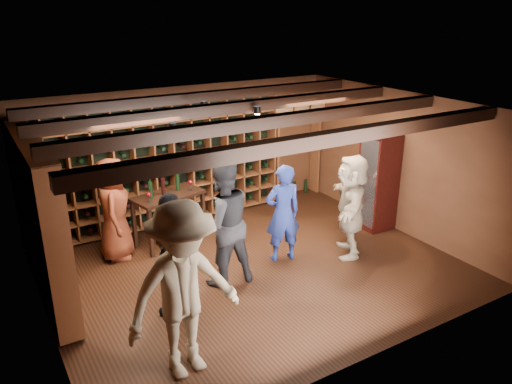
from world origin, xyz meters
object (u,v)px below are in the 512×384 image
guest_woman_black (173,254)px  display_cabinet (378,183)px  man_blue_shirt (283,213)px  guest_red_floral (114,209)px  guest_khaki (183,291)px  tasting_table (168,200)px  man_grey_suit (222,223)px  guest_beige (351,205)px

guest_woman_black → display_cabinet: bearing=137.1°
man_blue_shirt → guest_red_floral: 2.66m
guest_khaki → man_blue_shirt: bearing=29.4°
guest_khaki → tasting_table: size_ratio=1.58×
display_cabinet → man_blue_shirt: 2.16m
man_grey_suit → guest_red_floral: (-1.11, 1.57, -0.11)m
tasting_table → guest_beige: bearing=-52.2°
guest_woman_black → guest_khaki: size_ratio=0.83×
display_cabinet → man_grey_suit: bearing=-174.7°
man_blue_shirt → man_grey_suit: (-1.14, -0.15, 0.15)m
guest_red_floral → guest_khaki: guest_khaki is taller
guest_red_floral → guest_beige: bearing=-98.5°
man_blue_shirt → guest_khaki: size_ratio=0.78×
display_cabinet → man_grey_suit: size_ratio=0.92×
tasting_table → guest_woman_black: bearing=-123.4°
man_blue_shirt → guest_khaki: 2.91m
display_cabinet → man_grey_suit: man_grey_suit is taller
guest_khaki → man_grey_suit: bearing=45.1°
guest_red_floral → guest_beige: (3.30, -1.82, 0.01)m
man_grey_suit → guest_red_floral: bearing=-53.0°
guest_woman_black → guest_khaki: guest_khaki is taller
man_blue_shirt → guest_khaki: (-2.38, -1.66, 0.22)m
guest_red_floral → guest_khaki: 3.08m
guest_red_floral → tasting_table: guest_red_floral is taller
guest_beige → guest_khaki: bearing=-33.7°
man_blue_shirt → display_cabinet: bearing=-164.9°
man_blue_shirt → man_grey_suit: 1.16m
guest_woman_black → guest_red_floral: bearing=-134.7°
man_grey_suit → tasting_table: 1.65m
guest_woman_black → man_blue_shirt: bearing=141.9°
man_grey_suit → guest_beige: 2.20m
guest_khaki → guest_beige: bearing=14.8°
man_grey_suit → guest_woman_black: size_ratio=1.12×
man_grey_suit → tasting_table: size_ratio=1.47×
man_grey_suit → tasting_table: (-0.18, 1.63, -0.16)m
man_blue_shirt → tasting_table: man_blue_shirt is taller
guest_woman_black → guest_khaki: 1.23m
man_grey_suit → guest_beige: bearing=175.4°
man_blue_shirt → tasting_table: 1.99m
display_cabinet → guest_red_floral: display_cabinet is taller
man_grey_suit → guest_beige: (2.19, -0.24, -0.10)m
display_cabinet → tasting_table: display_cabinet is taller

